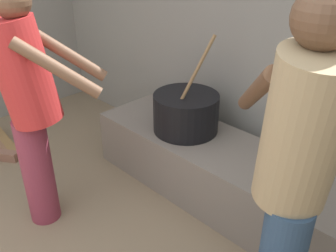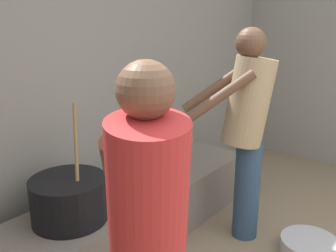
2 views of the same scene
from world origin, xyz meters
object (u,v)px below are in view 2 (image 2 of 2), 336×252
at_px(cooking_pot_main, 69,199).
at_px(metal_mixing_bowl, 309,248).
at_px(cook_in_tan_shirt, 247,124).
at_px(cook_in_red_shirt, 148,237).

relative_size(cooking_pot_main, metal_mixing_bowl, 1.75).
xyz_separation_m(cooking_pot_main, metal_mixing_bowl, (1.24, -1.17, -0.52)).
height_order(cooking_pot_main, metal_mixing_bowl, cooking_pot_main).
height_order(cook_in_tan_shirt, metal_mixing_bowl, cook_in_tan_shirt).
bearing_deg(cook_in_tan_shirt, metal_mixing_bowl, -81.90).
bearing_deg(cook_in_tan_shirt, cook_in_red_shirt, -166.07).
xyz_separation_m(cook_in_tan_shirt, cook_in_red_shirt, (-1.50, -0.37, -0.05)).
height_order(cooking_pot_main, cook_in_red_shirt, cook_in_red_shirt).
bearing_deg(cooking_pot_main, cook_in_red_shirt, -108.86).
relative_size(cooking_pot_main, cook_in_tan_shirt, 0.45).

